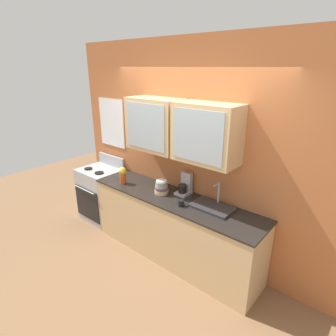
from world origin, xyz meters
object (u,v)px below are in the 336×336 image
at_px(cup_near_sink, 181,203).
at_px(bowl_stack, 162,187).
at_px(coffee_maker, 185,186).
at_px(vase, 123,175).
at_px(sink_faucet, 213,206).
at_px(stove_range, 101,194).

bearing_deg(cup_near_sink, bowl_stack, 164.05).
bearing_deg(coffee_maker, cup_near_sink, -59.36).
distance_m(vase, coffee_maker, 0.95).
bearing_deg(coffee_maker, vase, -161.11).
bearing_deg(sink_faucet, vase, -171.93).
bearing_deg(vase, sink_faucet, 8.07).
xyz_separation_m(bowl_stack, vase, (-0.65, -0.11, 0.04)).
relative_size(stove_range, bowl_stack, 5.79).
bearing_deg(sink_faucet, stove_range, -177.60).
bearing_deg(bowl_stack, sink_faucet, 6.45).
relative_size(sink_faucet, vase, 2.09).
height_order(stove_range, bowl_stack, bowl_stack).
xyz_separation_m(sink_faucet, cup_near_sink, (-0.32, -0.21, 0.02)).
xyz_separation_m(stove_range, coffee_maker, (1.63, 0.20, 0.55)).
bearing_deg(stove_range, bowl_stack, 0.21).
relative_size(cup_near_sink, coffee_maker, 0.36).
relative_size(sink_faucet, bowl_stack, 2.70).
relative_size(stove_range, vase, 4.47).
bearing_deg(cup_near_sink, stove_range, 176.30).
distance_m(sink_faucet, vase, 1.42).
xyz_separation_m(sink_faucet, bowl_stack, (-0.74, -0.08, 0.06)).
relative_size(bowl_stack, coffee_maker, 0.64).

